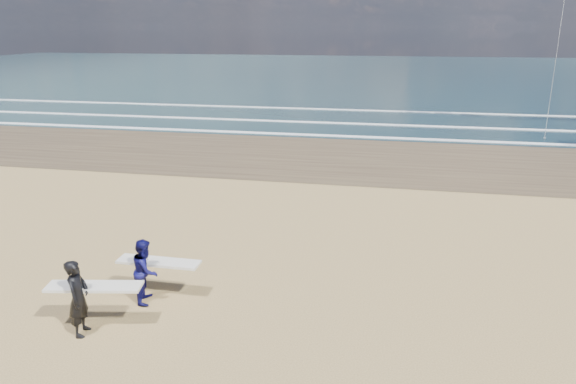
# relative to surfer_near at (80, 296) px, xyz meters

# --- Properties ---
(ocean) EXTENTS (220.00, 100.00, 0.02)m
(ocean) POSITION_rel_surfer_near_xyz_m (20.51, 72.78, -0.93)
(ocean) COLOR #192F38
(ocean) RESTS_ON ground
(surfer_near) EXTENTS (2.26, 1.18, 1.85)m
(surfer_near) POSITION_rel_surfer_near_xyz_m (0.00, 0.00, 0.00)
(surfer_near) COLOR black
(surfer_near) RESTS_ON ground
(surfer_far) EXTENTS (2.20, 1.09, 1.70)m
(surfer_far) POSITION_rel_surfer_near_xyz_m (0.80, 1.70, -0.08)
(surfer_far) COLOR #0F0E50
(surfer_far) RESTS_ON ground
(kite_1) EXTENTS (6.04, 4.76, 12.08)m
(kite_1) POSITION_rel_surfer_near_xyz_m (17.21, 27.98, 5.80)
(kite_1) COLOR slate
(kite_1) RESTS_ON ground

